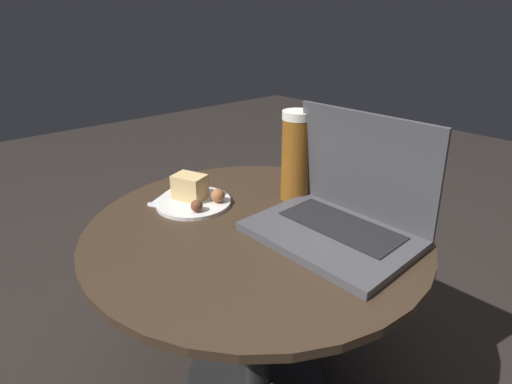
% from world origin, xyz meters
% --- Properties ---
extents(ground_plane, '(6.00, 6.00, 0.00)m').
position_xyz_m(ground_plane, '(0.00, 0.00, 0.00)').
color(ground_plane, black).
extents(table, '(0.76, 0.76, 0.48)m').
position_xyz_m(table, '(0.00, 0.00, 0.36)').
color(table, black).
rests_on(table, ground_plane).
extents(napkin, '(0.18, 0.17, 0.00)m').
position_xyz_m(napkin, '(-0.20, -0.06, 0.48)').
color(napkin, white).
rests_on(napkin, table).
extents(laptop, '(0.34, 0.25, 0.25)m').
position_xyz_m(laptop, '(0.15, 0.11, 0.53)').
color(laptop, '#47474C').
rests_on(laptop, table).
extents(beer_glass, '(0.07, 0.07, 0.22)m').
position_xyz_m(beer_glass, '(-0.04, 0.17, 0.59)').
color(beer_glass, brown).
rests_on(beer_glass, table).
extents(snack_plate, '(0.18, 0.18, 0.07)m').
position_xyz_m(snack_plate, '(-0.18, -0.04, 0.50)').
color(snack_plate, silver).
rests_on(snack_plate, table).
extents(fork, '(0.14, 0.12, 0.01)m').
position_xyz_m(fork, '(-0.18, -0.07, 0.48)').
color(fork, silver).
rests_on(fork, table).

